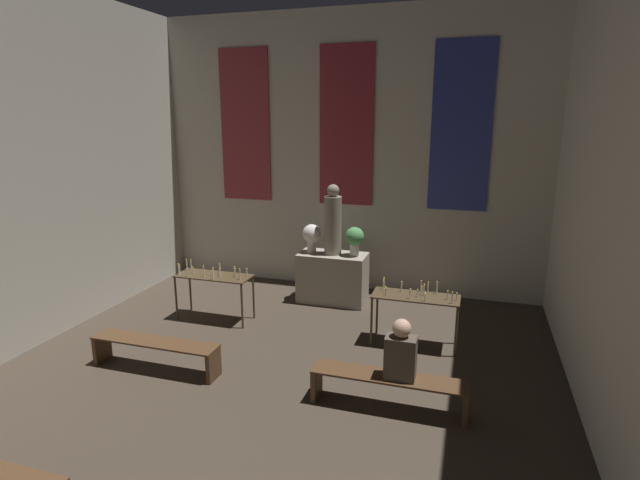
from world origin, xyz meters
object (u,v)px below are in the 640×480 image
Objects in this scene: pew_back_left at (155,349)px; candle_rack_right at (416,302)px; flower_vase_left at (312,235)px; candle_rack_left at (214,280)px; statue at (333,222)px; flower_vase_right at (355,238)px; pew_back_right at (388,385)px; person_seated at (401,352)px; altar at (333,278)px.

candle_rack_right is at bearing 29.11° from pew_back_left.
flower_vase_left is 0.41× the size of candle_rack_left.
candle_rack_left is 0.70× the size of pew_back_left.
statue is 0.49m from flower_vase_left.
flower_vase_right reaches higher than candle_rack_left.
pew_back_right is 0.46m from person_seated.
candle_rack_left reaches higher than pew_back_left.
statue is 3.78m from person_seated.
flower_vase_right is 3.56m from person_seated.
pew_back_right is (2.03, -3.27, -0.95)m from flower_vase_left.
flower_vase_right is 3.96m from pew_back_left.
flower_vase_left is (-0.41, 0.00, -0.27)m from statue.
pew_back_right is (1.61, -3.27, -1.22)m from statue.
statue is at bearing 0.00° from altar.
statue reaches higher than candle_rack_right.
person_seated is at bearing -61.86° from statue.
altar is 0.68× the size of pew_back_left.
statue is 3.84m from pew_back_right.
flower_vase_right is 3.61m from pew_back_right.
flower_vase_right is 0.73× the size of person_seated.
flower_vase_right reaches higher than pew_back_right.
person_seated is at bearing -0.00° from pew_back_right.
statue is 2.43× the size of flower_vase_right.
statue is 2.37m from candle_rack_right.
pew_back_right is (-0.09, -1.85, -0.39)m from candle_rack_right.
candle_rack_left is at bearing -140.20° from altar.
flower_vase_left is 0.29× the size of pew_back_left.
statue is at bearing 118.14° from person_seated.
candle_rack_left is at bearing 150.96° from pew_back_right.
candle_rack_left reaches higher than altar.
candle_rack_left reaches higher than pew_back_right.
candle_rack_right is at bearing 91.35° from person_seated.
statue reaches higher than altar.
flower_vase_left is at bearing 180.00° from altar.
pew_back_right is at bearing -63.69° from statue.
person_seated is (1.75, -3.27, 0.29)m from altar.
altar is at bearing 0.00° from statue.
altar reaches higher than pew_back_right.
statue is 1.00× the size of candle_rack_right.
statue reaches higher than candle_rack_left.
pew_back_right is at bearing 180.00° from person_seated.
flower_vase_right is 0.41× the size of candle_rack_right.
statue is 1.00× the size of candle_rack_left.
person_seated is (0.04, -1.85, 0.06)m from candle_rack_right.
candle_rack_left is at bearing 151.90° from person_seated.
candle_rack_right reaches higher than pew_back_right.
flower_vase_left is 0.73× the size of person_seated.
altar is 0.90m from flower_vase_left.
flower_vase_left reaches higher than candle_rack_right.
flower_vase_left reaches higher than candle_rack_left.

